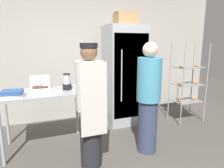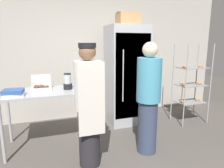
{
  "view_description": "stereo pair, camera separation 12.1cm",
  "coord_description": "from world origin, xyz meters",
  "px_view_note": "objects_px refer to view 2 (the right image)",
  "views": [
    {
      "loc": [
        -1.13,
        -2.06,
        1.63
      ],
      "look_at": [
        -0.05,
        0.72,
        1.03
      ],
      "focal_mm": 32.0,
      "sensor_mm": 36.0,
      "label": 1
    },
    {
      "loc": [
        -1.02,
        -2.1,
        1.63
      ],
      "look_at": [
        -0.05,
        0.72,
        1.03
      ],
      "focal_mm": 32.0,
      "sensor_mm": 36.0,
      "label": 2
    }
  ],
  "objects_px": {
    "baking_rack": "(191,85)",
    "cardboard_storage_box": "(128,19)",
    "refrigerator": "(126,75)",
    "person_customer": "(148,98)",
    "blender_pitcher": "(68,82)",
    "donut_box": "(41,87)",
    "binder_stack": "(13,93)",
    "person_baker": "(89,105)"
  },
  "relations": [
    {
      "from": "baking_rack",
      "to": "cardboard_storage_box",
      "type": "height_order",
      "value": "cardboard_storage_box"
    },
    {
      "from": "refrigerator",
      "to": "person_customer",
      "type": "distance_m",
      "value": 1.24
    },
    {
      "from": "blender_pitcher",
      "to": "person_customer",
      "type": "relative_size",
      "value": 0.16
    },
    {
      "from": "donut_box",
      "to": "baking_rack",
      "type": "bearing_deg",
      "value": 0.36
    },
    {
      "from": "person_customer",
      "to": "blender_pitcher",
      "type": "bearing_deg",
      "value": 147.32
    },
    {
      "from": "donut_box",
      "to": "binder_stack",
      "type": "xyz_separation_m",
      "value": [
        -0.37,
        -0.26,
        0.0
      ]
    },
    {
      "from": "donut_box",
      "to": "binder_stack",
      "type": "relative_size",
      "value": 1.04
    },
    {
      "from": "person_customer",
      "to": "refrigerator",
      "type": "bearing_deg",
      "value": 82.07
    },
    {
      "from": "baking_rack",
      "to": "binder_stack",
      "type": "height_order",
      "value": "baking_rack"
    },
    {
      "from": "refrigerator",
      "to": "person_baker",
      "type": "distance_m",
      "value": 1.67
    },
    {
      "from": "blender_pitcher",
      "to": "binder_stack",
      "type": "bearing_deg",
      "value": -165.62
    },
    {
      "from": "refrigerator",
      "to": "baking_rack",
      "type": "height_order",
      "value": "refrigerator"
    },
    {
      "from": "binder_stack",
      "to": "cardboard_storage_box",
      "type": "height_order",
      "value": "cardboard_storage_box"
    },
    {
      "from": "baking_rack",
      "to": "binder_stack",
      "type": "bearing_deg",
      "value": -175.07
    },
    {
      "from": "person_baker",
      "to": "person_customer",
      "type": "xyz_separation_m",
      "value": [
        0.9,
        0.05,
        -0.01
      ]
    },
    {
      "from": "baking_rack",
      "to": "person_baker",
      "type": "height_order",
      "value": "person_baker"
    },
    {
      "from": "refrigerator",
      "to": "donut_box",
      "type": "bearing_deg",
      "value": -164.16
    },
    {
      "from": "cardboard_storage_box",
      "to": "person_baker",
      "type": "xyz_separation_m",
      "value": [
        -1.06,
        -1.24,
        -1.24
      ]
    },
    {
      "from": "baking_rack",
      "to": "person_customer",
      "type": "relative_size",
      "value": 0.99
    },
    {
      "from": "binder_stack",
      "to": "person_customer",
      "type": "bearing_deg",
      "value": -14.94
    },
    {
      "from": "refrigerator",
      "to": "blender_pitcher",
      "type": "relative_size",
      "value": 7.67
    },
    {
      "from": "refrigerator",
      "to": "baking_rack",
      "type": "distance_m",
      "value": 1.34
    },
    {
      "from": "baking_rack",
      "to": "cardboard_storage_box",
      "type": "relative_size",
      "value": 3.93
    },
    {
      "from": "baking_rack",
      "to": "person_customer",
      "type": "height_order",
      "value": "person_customer"
    },
    {
      "from": "donut_box",
      "to": "blender_pitcher",
      "type": "distance_m",
      "value": 0.41
    },
    {
      "from": "donut_box",
      "to": "cardboard_storage_box",
      "type": "height_order",
      "value": "cardboard_storage_box"
    },
    {
      "from": "baking_rack",
      "to": "binder_stack",
      "type": "relative_size",
      "value": 5.72
    },
    {
      "from": "blender_pitcher",
      "to": "person_customer",
      "type": "bearing_deg",
      "value": -32.68
    },
    {
      "from": "refrigerator",
      "to": "cardboard_storage_box",
      "type": "height_order",
      "value": "cardboard_storage_box"
    },
    {
      "from": "refrigerator",
      "to": "binder_stack",
      "type": "bearing_deg",
      "value": -160.05
    },
    {
      "from": "donut_box",
      "to": "cardboard_storage_box",
      "type": "distance_m",
      "value": 2.04
    },
    {
      "from": "donut_box",
      "to": "person_baker",
      "type": "bearing_deg",
      "value": -54.49
    },
    {
      "from": "blender_pitcher",
      "to": "person_baker",
      "type": "xyz_separation_m",
      "value": [
        0.17,
        -0.74,
        -0.17
      ]
    },
    {
      "from": "refrigerator",
      "to": "person_baker",
      "type": "relative_size",
      "value": 1.21
    },
    {
      "from": "binder_stack",
      "to": "refrigerator",
      "type": "bearing_deg",
      "value": 19.95
    },
    {
      "from": "blender_pitcher",
      "to": "cardboard_storage_box",
      "type": "relative_size",
      "value": 0.62
    },
    {
      "from": "donut_box",
      "to": "person_customer",
      "type": "xyz_separation_m",
      "value": [
        1.48,
        -0.75,
        -0.11
      ]
    },
    {
      "from": "refrigerator",
      "to": "cardboard_storage_box",
      "type": "distance_m",
      "value": 1.1
    },
    {
      "from": "donut_box",
      "to": "blender_pitcher",
      "type": "height_order",
      "value": "blender_pitcher"
    },
    {
      "from": "refrigerator",
      "to": "donut_box",
      "type": "distance_m",
      "value": 1.71
    },
    {
      "from": "cardboard_storage_box",
      "to": "person_baker",
      "type": "relative_size",
      "value": 0.25
    },
    {
      "from": "blender_pitcher",
      "to": "person_baker",
      "type": "bearing_deg",
      "value": -76.8
    }
  ]
}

